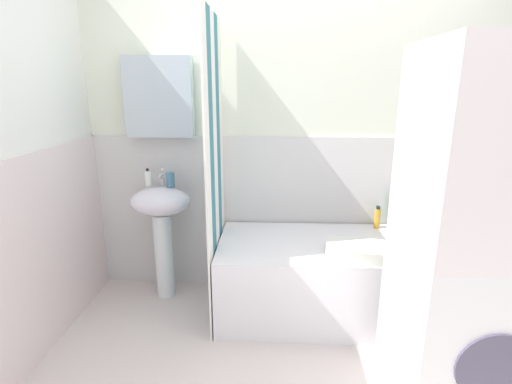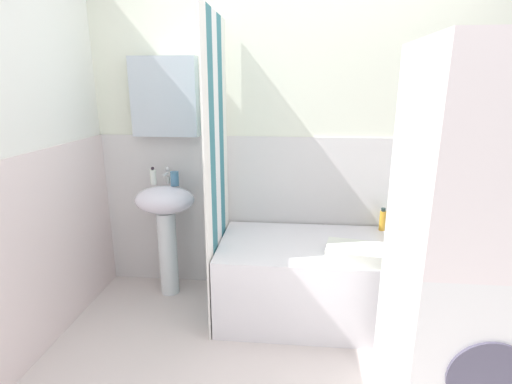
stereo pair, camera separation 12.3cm
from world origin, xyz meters
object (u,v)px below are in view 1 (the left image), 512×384
at_px(soap_dispenser, 148,178).
at_px(shampoo_bottle, 421,217).
at_px(conditioner_bottle, 406,217).
at_px(toothbrush_cup, 170,180).
at_px(towel_folded, 355,251).
at_px(lotion_bottle, 377,218).
at_px(washer_dryer_stack, 472,247).
at_px(bathtub, 332,278).
at_px(sink, 162,218).
at_px(body_wash_bottle, 395,213).

xyz_separation_m(soap_dispenser, shampoo_bottle, (2.02, 0.05, -0.29)).
bearing_deg(conditioner_bottle, shampoo_bottle, -4.35).
height_order(toothbrush_cup, towel_folded, toothbrush_cup).
height_order(lotion_bottle, towel_folded, lotion_bottle).
relative_size(shampoo_bottle, washer_dryer_stack, 0.11).
bearing_deg(bathtub, washer_dryer_stack, -60.60).
relative_size(conditioner_bottle, towel_folded, 0.50).
bearing_deg(lotion_bottle, washer_dryer_stack, -84.66).
bearing_deg(sink, bathtub, -8.51).
bearing_deg(soap_dispenser, body_wash_bottle, 2.00).
xyz_separation_m(soap_dispenser, toothbrush_cup, (0.17, -0.02, -0.01)).
xyz_separation_m(sink, soap_dispenser, (-0.10, 0.06, 0.29)).
height_order(shampoo_bottle, conditioner_bottle, shampoo_bottle).
bearing_deg(shampoo_bottle, bathtub, -156.76).
bearing_deg(body_wash_bottle, bathtub, -147.88).
distance_m(soap_dispenser, toothbrush_cup, 0.17).
bearing_deg(soap_dispenser, conditioner_bottle, 1.71).
bearing_deg(conditioner_bottle, washer_dryer_stack, -95.50).
relative_size(shampoo_bottle, lotion_bottle, 1.11).
relative_size(toothbrush_cup, lotion_bottle, 0.62).
bearing_deg(towel_folded, bathtub, 113.26).
xyz_separation_m(shampoo_bottle, towel_folded, (-0.59, -0.52, -0.05)).
relative_size(bathtub, lotion_bottle, 9.19).
xyz_separation_m(sink, conditioner_bottle, (1.81, 0.12, -0.01)).
height_order(bathtub, shampoo_bottle, shampoo_bottle).
xyz_separation_m(conditioner_bottle, towel_folded, (-0.48, -0.52, -0.04)).
xyz_separation_m(lotion_bottle, washer_dryer_stack, (0.11, -1.13, 0.26)).
distance_m(sink, bathtub, 1.30).
bearing_deg(body_wash_bottle, toothbrush_cup, -177.07).
height_order(sink, conditioner_bottle, sink).
relative_size(toothbrush_cup, body_wash_bottle, 0.44).
relative_size(sink, washer_dryer_stack, 0.49).
height_order(body_wash_bottle, towel_folded, body_wash_bottle).
relative_size(bathtub, shampoo_bottle, 8.26).
distance_m(bathtub, shampoo_bottle, 0.83).
relative_size(toothbrush_cup, bathtub, 0.07).
relative_size(soap_dispenser, toothbrush_cup, 1.27).
bearing_deg(washer_dryer_stack, sink, 149.20).
distance_m(sink, conditioner_bottle, 1.82).
distance_m(toothbrush_cup, lotion_bottle, 1.56).
xyz_separation_m(soap_dispenser, conditioner_bottle, (1.91, 0.06, -0.30)).
bearing_deg(soap_dispenser, bathtub, -10.43).
relative_size(sink, soap_dispenser, 6.41).
distance_m(conditioner_bottle, washer_dryer_stack, 1.17).
bearing_deg(shampoo_bottle, conditioner_bottle, 175.65).
height_order(body_wash_bottle, lotion_bottle, body_wash_bottle).
height_order(sink, washer_dryer_stack, washer_dryer_stack).
relative_size(sink, lotion_bottle, 5.00).
bearing_deg(shampoo_bottle, toothbrush_cup, -177.85).
bearing_deg(towel_folded, shampoo_bottle, 41.25).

